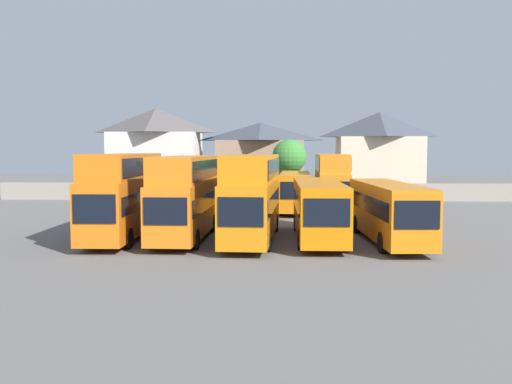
# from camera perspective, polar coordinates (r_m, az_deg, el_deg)

# --- Properties ---
(ground) EXTENTS (140.00, 140.00, 0.00)m
(ground) POSITION_cam_1_polar(r_m,az_deg,el_deg) (50.87, 0.76, -1.64)
(ground) COLOR #605E5B
(depot_boundary_wall) EXTENTS (56.00, 0.50, 1.80)m
(depot_boundary_wall) POSITION_cam_1_polar(r_m,az_deg,el_deg) (58.58, 1.01, 0.02)
(depot_boundary_wall) COLOR gray
(depot_boundary_wall) RESTS_ON ground
(bus_1) EXTENTS (2.71, 11.43, 5.00)m
(bus_1) POSITION_cam_1_polar(r_m,az_deg,el_deg) (34.36, -13.15, 0.12)
(bus_1) COLOR orange
(bus_1) RESTS_ON ground
(bus_2) EXTENTS (2.72, 10.56, 4.87)m
(bus_2) POSITION_cam_1_polar(r_m,az_deg,el_deg) (33.27, -7.09, -0.06)
(bus_2) COLOR orange
(bus_2) RESTS_ON ground
(bus_3) EXTENTS (3.00, 11.66, 4.94)m
(bus_3) POSITION_cam_1_polar(r_m,az_deg,el_deg) (32.62, -0.35, -0.04)
(bus_3) COLOR orange
(bus_3) RESTS_ON ground
(bus_4) EXTENTS (2.69, 11.37, 3.38)m
(bus_4) POSITION_cam_1_polar(r_m,az_deg,el_deg) (33.02, 6.30, -1.50)
(bus_4) COLOR orange
(bus_4) RESTS_ON ground
(bus_5) EXTENTS (3.01, 11.46, 3.34)m
(bus_5) POSITION_cam_1_polar(r_m,az_deg,el_deg) (32.94, 13.15, -1.64)
(bus_5) COLOR orange
(bus_5) RESTS_ON ground
(bus_6) EXTENTS (2.62, 11.61, 3.53)m
(bus_6) POSITION_cam_1_polar(r_m,az_deg,el_deg) (49.03, -7.13, 0.46)
(bus_6) COLOR orange
(bus_6) RESTS_ON ground
(bus_7) EXTENTS (3.23, 11.01, 3.53)m
(bus_7) POSITION_cam_1_polar(r_m,az_deg,el_deg) (48.35, -0.59, 0.44)
(bus_7) COLOR orange
(bus_7) RESTS_ON ground
(bus_8) EXTENTS (2.78, 10.96, 3.27)m
(bus_8) POSITION_cam_1_polar(r_m,az_deg,el_deg) (48.42, 3.96, 0.28)
(bus_8) COLOR orange
(bus_8) RESTS_ON ground
(bus_9) EXTENTS (2.74, 10.45, 4.86)m
(bus_9) POSITION_cam_1_polar(r_m,az_deg,el_deg) (49.02, 7.61, 1.31)
(bus_9) COLOR orange
(bus_9) RESTS_ON ground
(house_terrace_left) EXTENTS (10.57, 7.75, 10.11)m
(house_terrace_left) POSITION_cam_1_polar(r_m,az_deg,el_deg) (68.29, -10.05, 4.13)
(house_terrace_left) COLOR silver
(house_terrace_left) RESTS_ON ground
(house_terrace_centre) EXTENTS (10.57, 7.92, 8.46)m
(house_terrace_centre) POSITION_cam_1_polar(r_m,az_deg,el_deg) (67.63, 0.46, 3.48)
(house_terrace_centre) COLOR #9E7A60
(house_terrace_centre) RESTS_ON ground
(house_terrace_right) EXTENTS (10.06, 7.01, 9.67)m
(house_terrace_right) POSITION_cam_1_polar(r_m,az_deg,el_deg) (68.47, 12.27, 3.92)
(house_terrace_right) COLOR beige
(house_terrace_right) RESTS_ON ground
(tree_left_of_lot) EXTENTS (3.68, 3.68, 6.36)m
(tree_left_of_lot) POSITION_cam_1_polar(r_m,az_deg,el_deg) (60.91, 3.37, 3.56)
(tree_left_of_lot) COLOR brown
(tree_left_of_lot) RESTS_ON ground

